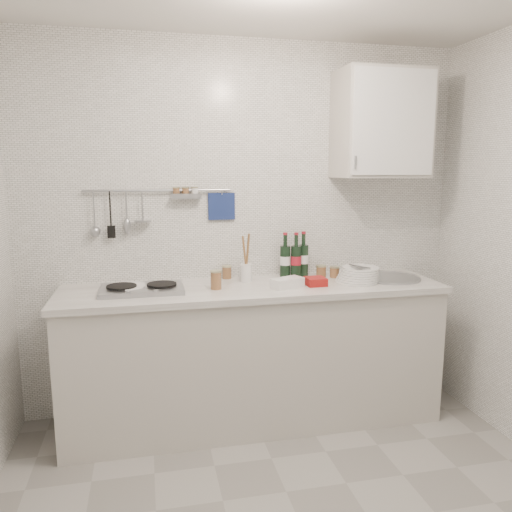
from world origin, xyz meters
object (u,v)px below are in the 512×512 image
(plate_stack_hob, at_px, (125,288))
(utensil_crock, at_px, (246,270))
(wine_bottles, at_px, (295,255))
(wall_cabinet, at_px, (382,125))
(plate_stack_sink, at_px, (358,275))

(plate_stack_hob, xyz_separation_m, utensil_crock, (0.78, 0.11, 0.06))
(wine_bottles, distance_m, utensil_crock, 0.37)
(wall_cabinet, bearing_deg, wine_bottles, 172.76)
(plate_stack_sink, bearing_deg, plate_stack_hob, 177.60)
(wall_cabinet, height_order, plate_stack_hob, wall_cabinet)
(plate_stack_hob, xyz_separation_m, plate_stack_sink, (1.50, -0.06, 0.03))
(plate_stack_hob, height_order, utensil_crock, utensil_crock)
(wall_cabinet, height_order, wine_bottles, wall_cabinet)
(wall_cabinet, relative_size, utensil_crock, 2.18)
(plate_stack_sink, xyz_separation_m, utensil_crock, (-0.72, 0.17, 0.03))
(plate_stack_hob, bearing_deg, utensil_crock, 7.89)
(wall_cabinet, distance_m, utensil_crock, 1.33)
(wall_cabinet, height_order, plate_stack_sink, wall_cabinet)
(plate_stack_sink, relative_size, wine_bottles, 0.97)
(plate_stack_sink, bearing_deg, wine_bottles, 148.43)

